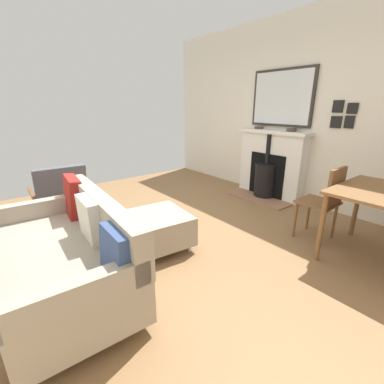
{
  "coord_description": "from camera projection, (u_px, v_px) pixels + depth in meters",
  "views": [
    {
      "loc": [
        1.36,
        2.49,
        1.54
      ],
      "look_at": [
        -0.38,
        0.33,
        0.61
      ],
      "focal_mm": 24.39,
      "sensor_mm": 36.0,
      "label": 1
    }
  ],
  "objects": [
    {
      "name": "sofa",
      "position": [
        70.0,
        252.0,
        2.21
      ],
      "size": [
        0.94,
        1.76,
        0.84
      ],
      "color": "#B2B2B7",
      "rests_on": "ground"
    },
    {
      "name": "dining_chair_near_fireplace",
      "position": [
        326.0,
        198.0,
        2.96
      ],
      "size": [
        0.4,
        0.4,
        0.9
      ],
      "color": "brown",
      "rests_on": "ground"
    },
    {
      "name": "fireplace",
      "position": [
        270.0,
        168.0,
        4.49
      ],
      "size": [
        0.64,
        1.25,
        1.14
      ],
      "color": "#93664C",
      "rests_on": "ground"
    },
    {
      "name": "ottoman",
      "position": [
        156.0,
        228.0,
        2.88
      ],
      "size": [
        0.73,
        0.73,
        0.41
      ],
      "color": "#B2B2B7",
      "rests_on": "ground"
    },
    {
      "name": "ground_plane",
      "position": [
        150.0,
        240.0,
        3.13
      ],
      "size": [
        5.34,
        5.47,
        0.01
      ],
      "primitive_type": "cube",
      "color": "olive"
    },
    {
      "name": "wall_left",
      "position": [
        288.0,
        111.0,
        4.27
      ],
      "size": [
        0.12,
        5.47,
        2.88
      ],
      "primitive_type": "cube",
      "color": "silver",
      "rests_on": "ground"
    },
    {
      "name": "mirror_over_mantel",
      "position": [
        282.0,
        98.0,
        4.22
      ],
      "size": [
        0.04,
        1.09,
        0.89
      ],
      "color": "#2D2823"
    },
    {
      "name": "mantel_bowl_far",
      "position": [
        291.0,
        130.0,
        4.1
      ],
      "size": [
        0.15,
        0.15,
        0.04
      ],
      "color": "#47382D",
      "rests_on": "fireplace"
    },
    {
      "name": "mantel_bowl_near",
      "position": [
        259.0,
        128.0,
        4.56
      ],
      "size": [
        0.15,
        0.15,
        0.04
      ],
      "color": "#47382D",
      "rests_on": "fireplace"
    },
    {
      "name": "photo_gallery_row",
      "position": [
        343.0,
        115.0,
        3.58
      ],
      "size": [
        0.02,
        0.32,
        0.37
      ],
      "color": "black"
    },
    {
      "name": "armchair_accent",
      "position": [
        61.0,
        191.0,
        3.44
      ],
      "size": [
        0.7,
        0.63,
        0.82
      ],
      "color": "brown",
      "rests_on": "ground"
    }
  ]
}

